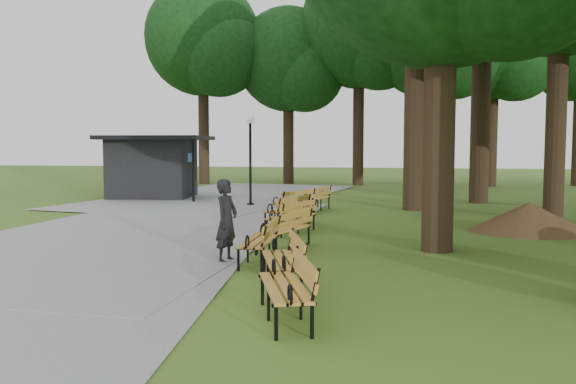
% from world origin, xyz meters
% --- Properties ---
extents(ground, '(100.00, 100.00, 0.00)m').
position_xyz_m(ground, '(0.00, 0.00, 0.00)').
color(ground, '#3A5E1A').
rests_on(ground, ground).
extents(path, '(12.00, 38.00, 0.06)m').
position_xyz_m(path, '(-4.00, 3.00, 0.03)').
color(path, gray).
rests_on(path, ground).
extents(person, '(0.53, 0.69, 1.67)m').
position_xyz_m(person, '(-0.39, -0.98, 0.84)').
color(person, black).
rests_on(person, ground).
extents(kiosk, '(4.74, 4.23, 2.74)m').
position_xyz_m(kiosk, '(-7.71, 12.43, 1.37)').
color(kiosk, black).
rests_on(kiosk, ground).
extents(lamp_post, '(0.32, 0.32, 3.49)m').
position_xyz_m(lamp_post, '(-2.65, 9.96, 2.48)').
color(lamp_post, black).
rests_on(lamp_post, ground).
extents(dirt_mound, '(2.70, 2.70, 0.82)m').
position_xyz_m(dirt_mound, '(6.46, 4.52, 0.41)').
color(dirt_mound, '#47301C').
rests_on(dirt_mound, ground).
extents(bench_0, '(1.22, 2.00, 0.88)m').
position_xyz_m(bench_0, '(1.52, -4.72, 0.44)').
color(bench_0, '#BD802B').
rests_on(bench_0, ground).
extents(bench_1, '(1.18, 2.00, 0.88)m').
position_xyz_m(bench_1, '(1.10, -2.86, 0.44)').
color(bench_1, '#BD802B').
rests_on(bench_1, ground).
extents(bench_2, '(0.71, 1.92, 0.88)m').
position_xyz_m(bench_2, '(0.26, -0.95, 0.44)').
color(bench_2, '#BD802B').
rests_on(bench_2, ground).
extents(bench_3, '(1.19, 2.00, 0.88)m').
position_xyz_m(bench_3, '(0.45, 0.75, 0.44)').
color(bench_3, '#BD802B').
rests_on(bench_3, ground).
extents(bench_4, '(1.31, 2.00, 0.88)m').
position_xyz_m(bench_4, '(0.17, 3.20, 0.44)').
color(bench_4, '#BD802B').
rests_on(bench_4, ground).
extents(bench_5, '(1.31, 2.00, 0.88)m').
position_xyz_m(bench_5, '(-0.24, 4.84, 0.44)').
color(bench_5, '#BD802B').
rests_on(bench_5, ground).
extents(bench_6, '(1.46, 1.98, 0.88)m').
position_xyz_m(bench_6, '(-0.48, 7.13, 0.44)').
color(bench_6, '#BD802B').
rests_on(bench_6, ground).
extents(bench_7, '(1.07, 2.00, 0.88)m').
position_xyz_m(bench_7, '(0.04, 8.77, 0.44)').
color(bench_7, '#BD802B').
rests_on(bench_7, ground).
extents(tree_backdrop, '(36.12, 9.24, 16.26)m').
position_xyz_m(tree_backdrop, '(5.99, 23.26, 8.13)').
color(tree_backdrop, black).
rests_on(tree_backdrop, ground).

